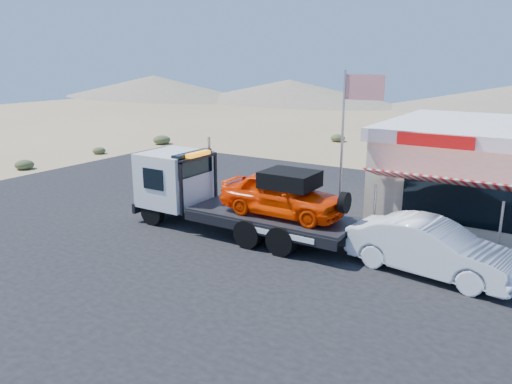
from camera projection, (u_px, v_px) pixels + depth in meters
ground at (171, 238)px, 18.37m from camera, size 120.00×120.00×0.00m
asphalt_lot at (260, 225)px, 19.79m from camera, size 32.00×24.00×0.02m
tow_truck at (235, 192)px, 18.63m from camera, size 8.74×2.59×2.92m
white_sedan at (431, 248)px, 15.13m from camera, size 5.21×2.41×1.65m
flagpole at (349, 132)px, 18.54m from camera, size 1.55×0.10×6.00m
desert_scrub at (134, 155)px, 33.00m from camera, size 26.52×37.03×0.72m
distant_hills at (388, 94)px, 68.00m from camera, size 126.00×48.00×4.20m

